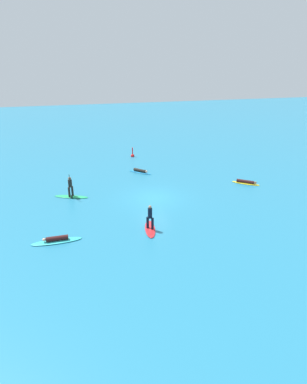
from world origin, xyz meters
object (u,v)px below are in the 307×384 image
Objects in this scene: surfer_on_green_board at (71,192)px; surfer_on_blue_board at (140,171)px; surfer_on_red_board at (150,224)px; surfer_on_yellow_board at (246,182)px; surfer_on_teal_board at (57,240)px; marker_buoy at (133,155)px.

surfer_on_green_board is 8.57m from surfer_on_blue_board.
surfer_on_yellow_board is at bearing 131.23° from surfer_on_red_board.
surfer_on_teal_board is 1.40× the size of surfer_on_blue_board.
surfer_on_teal_board is at bearing -78.76° from surfer_on_red_board.
surfer_on_red_board reaches higher than surfer_on_teal_board.
surfer_on_blue_board is (2.02, 12.20, -0.29)m from surfer_on_red_board.
surfer_on_green_board is at bearing -124.39° from marker_buoy.
surfer_on_green_board is (1.20, 7.44, 0.36)m from surfer_on_teal_board.
surfer_on_green_board is at bearing -135.62° from surfer_on_red_board.
surfer_on_teal_board is 1.38× the size of surfer_on_yellow_board.
surfer_on_teal_board reaches higher than surfer_on_yellow_board.
surfer_on_red_board is at bearing -53.41° from surfer_on_blue_board.
surfer_on_red_board reaches higher than marker_buoy.
surfer_on_red_board is 18.32m from marker_buoy.
surfer_on_yellow_board is 1.92× the size of marker_buoy.
surfer_on_yellow_board is (10.81, 6.57, -0.28)m from surfer_on_red_board.
surfer_on_green_board is 1.27× the size of surfer_on_yellow_board.
surfer_on_yellow_board is (8.79, -5.63, 0.00)m from surfer_on_blue_board.
surfer_on_blue_board is at bearing -93.86° from marker_buoy.
marker_buoy is at bearing 132.10° from surfer_on_blue_board.
surfer_on_red_board is at bearing -97.58° from marker_buoy.
surfer_on_teal_board is 2.64× the size of marker_buoy.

